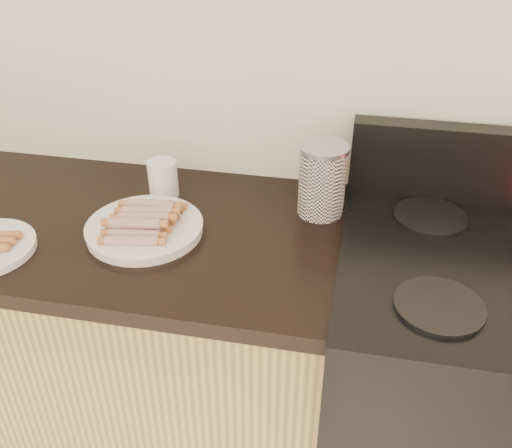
% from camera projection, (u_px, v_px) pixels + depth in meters
% --- Properties ---
extents(wall_back, '(4.00, 0.04, 2.60)m').
position_uv_depth(wall_back, '(202.00, 29.00, 1.43)').
color(wall_back, silver).
rests_on(wall_back, ground).
extents(stove, '(0.76, 0.65, 0.91)m').
position_uv_depth(stove, '(471.00, 405.00, 1.49)').
color(stove, black).
rests_on(stove, floor).
extents(stove_panel, '(0.76, 0.06, 0.20)m').
position_uv_depth(stove_panel, '(504.00, 168.00, 1.43)').
color(stove_panel, black).
rests_on(stove_panel, stove).
extents(burner_near_left, '(0.18, 0.18, 0.01)m').
position_uv_depth(burner_near_left, '(439.00, 306.00, 1.13)').
color(burner_near_left, black).
rests_on(burner_near_left, stove).
extents(burner_far_left, '(0.18, 0.18, 0.01)m').
position_uv_depth(burner_far_left, '(430.00, 217.00, 1.41)').
color(burner_far_left, black).
rests_on(burner_far_left, stove).
extents(main_plate, '(0.37, 0.37, 0.02)m').
position_uv_depth(main_plate, '(145.00, 230.00, 1.37)').
color(main_plate, white).
rests_on(main_plate, counter_slab).
extents(hotdog_pile, '(0.12, 0.21, 0.05)m').
position_uv_depth(hotdog_pile, '(143.00, 219.00, 1.36)').
color(hotdog_pile, maroon).
rests_on(hotdog_pile, main_plate).
extents(canister, '(0.12, 0.12, 0.19)m').
position_uv_depth(canister, '(322.00, 180.00, 1.41)').
color(canister, silver).
rests_on(canister, counter_slab).
extents(mug, '(0.10, 0.10, 0.10)m').
position_uv_depth(mug, '(163.00, 179.00, 1.51)').
color(mug, white).
rests_on(mug, counter_slab).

